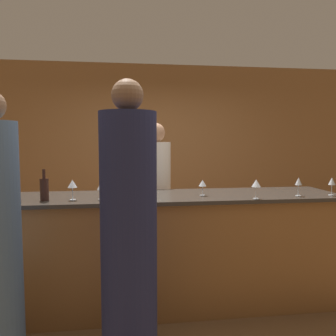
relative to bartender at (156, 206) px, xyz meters
name	(u,v)px	position (x,y,z in m)	size (l,w,h in m)	color
ground_plane	(174,304)	(0.11, -0.72, -0.84)	(14.00, 14.00, 0.00)	brown
back_wall	(154,154)	(0.11, 1.42, 0.56)	(8.00, 0.08, 2.80)	olive
bar_counter	(174,250)	(0.11, -0.72, -0.30)	(3.22, 0.74, 1.09)	brown
bartender	(156,206)	(0.00, 0.00, 0.00)	(0.35, 0.35, 1.81)	silver
guest_0	(129,238)	(-0.33, -1.57, 0.09)	(0.39, 0.39, 2.01)	#1E234C
wine_bottle_0	(44,189)	(-1.05, -0.88, 0.35)	(0.07, 0.07, 0.27)	black
wine_glass_0	(299,182)	(1.26, -0.94, 0.38)	(0.06, 0.06, 0.18)	silver
wine_glass_1	(14,185)	(-1.31, -0.82, 0.38)	(0.06, 0.06, 0.17)	silver
wine_glass_2	(203,184)	(0.37, -0.81, 0.36)	(0.07, 0.07, 0.15)	silver
wine_glass_3	(256,184)	(0.80, -1.04, 0.38)	(0.08, 0.08, 0.17)	silver
wine_glass_4	(117,187)	(-0.42, -1.04, 0.37)	(0.07, 0.07, 0.17)	silver
wine_glass_5	(332,182)	(1.59, -0.95, 0.37)	(0.06, 0.06, 0.17)	silver
wine_glass_6	(101,186)	(-0.56, -0.89, 0.36)	(0.07, 0.07, 0.16)	silver
wine_glass_7	(72,184)	(-0.81, -0.89, 0.38)	(0.08, 0.08, 0.18)	silver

